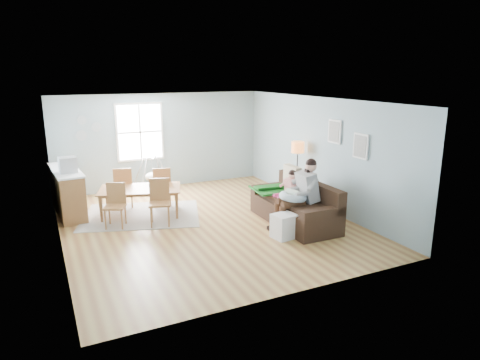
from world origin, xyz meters
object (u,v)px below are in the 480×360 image
floor_lamp (298,152)px  counter (67,191)px  monitor (68,165)px  storage_cube (284,226)px  chair_sw (116,202)px  baby_swing (152,176)px  sofa (297,208)px  father (300,192)px  toddler (288,186)px  chair_ne (162,184)px  dining_table (141,202)px  chair_se (160,198)px  chair_nw (123,185)px

floor_lamp → counter: size_ratio=0.79×
monitor → storage_cube: bearing=-40.0°
chair_sw → baby_swing: 2.81m
sofa → father: father is taller
toddler → chair_sw: bearing=160.3°
toddler → chair_sw: toddler is taller
chair_ne → monitor: bearing=179.0°
dining_table → chair_sw: size_ratio=1.94×
floor_lamp → chair_se: floor_lamp is taller
storage_cube → baby_swing: (-1.52, 4.60, 0.19)m
floor_lamp → monitor: bearing=168.0°
counter → monitor: monitor is taller
sofa → chair_ne: 3.42m
sofa → dining_table: sofa is taller
chair_ne → monitor: 2.24m
sofa → storage_cube: (-0.73, -0.67, -0.09)m
toddler → chair_sw: size_ratio=0.94×
storage_cube → counter: counter is taller
baby_swing → chair_ne: bearing=-94.7°
sofa → counter: size_ratio=1.19×
chair_nw → monitor: (-1.23, -0.25, 0.67)m
sofa → floor_lamp: 1.88m
sofa → chair_sw: bearing=157.6°
dining_table → chair_nw: size_ratio=1.81×
dining_table → monitor: size_ratio=4.71×
toddler → chair_nw: size_ratio=0.88×
father → chair_nw: bearing=135.4°
floor_lamp → chair_nw: size_ratio=1.53×
chair_sw → chair_se: 0.94m
floor_lamp → counter: 5.67m
counter → storage_cube: bearing=-42.8°
chair_se → chair_ne: 1.29m
floor_lamp → chair_ne: 3.50m
dining_table → storage_cube: bearing=-31.9°
father → monitor: father is taller
baby_swing → floor_lamp: bearing=-39.6°
dining_table → monitor: bearing=178.4°
sofa → monitor: bearing=151.0°
chair_sw → toddler: bearing=-19.7°
toddler → storage_cube: (-0.65, -0.89, -0.54)m
monitor → floor_lamp: bearing=-12.0°
chair_se → monitor: size_ratio=2.58×
father → chair_se: size_ratio=1.49×
chair_sw → chair_nw: size_ratio=0.93×
toddler → monitor: monitor is taller
floor_lamp → monitor: (-5.37, 1.14, -0.04)m
monitor → toddler: bearing=-27.2°
father → storage_cube: father is taller
father → toddler: size_ratio=1.68×
counter → dining_table: bearing=-29.9°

